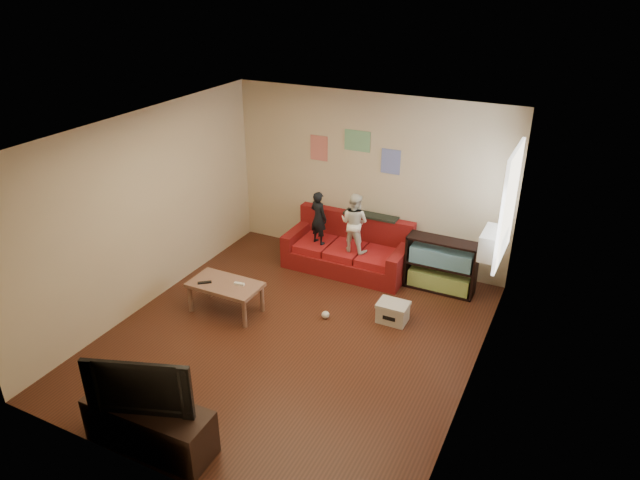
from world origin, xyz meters
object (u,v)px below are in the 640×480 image
at_px(tv_stand, 150,426).
at_px(child_a, 319,218).
at_px(child_b, 354,223).
at_px(coffee_table, 225,287).
at_px(file_box, 393,312).
at_px(television, 142,382).
at_px(sofa, 349,251).
at_px(bookshelf, 441,268).

bearing_deg(tv_stand, child_a, 90.93).
distance_m(child_a, child_b, 0.60).
bearing_deg(coffee_table, child_b, 57.01).
relative_size(file_box, tv_stand, 0.31).
height_order(coffee_table, television, television).
relative_size(child_a, coffee_table, 0.87).
relative_size(tv_stand, television, 1.28).
xyz_separation_m(sofa, bookshelf, (1.49, -0.06, 0.08)).
relative_size(child_b, file_box, 2.26).
xyz_separation_m(sofa, child_b, (0.15, -0.17, 0.58)).
distance_m(child_b, television, 4.17).
xyz_separation_m(sofa, coffee_table, (-1.00, -1.94, 0.10)).
bearing_deg(television, file_box, 46.39).
xyz_separation_m(coffee_table, tv_stand, (0.74, -2.38, -0.13)).
height_order(child_b, coffee_table, child_b).
distance_m(coffee_table, tv_stand, 2.50).
bearing_deg(bookshelf, child_a, -176.79).
distance_m(bookshelf, tv_stand, 4.60).
height_order(child_b, file_box, child_b).
xyz_separation_m(child_b, coffee_table, (-1.15, -1.77, -0.49)).
bearing_deg(sofa, child_a, -159.85).
bearing_deg(television, sofa, 67.01).
bearing_deg(child_b, television, 89.80).
bearing_deg(child_b, sofa, -42.89).
xyz_separation_m(tv_stand, television, (0.00, 0.00, 0.55)).
distance_m(coffee_table, file_box, 2.31).
bearing_deg(file_box, coffee_table, -159.98).
relative_size(sofa, file_box, 4.71).
xyz_separation_m(file_box, tv_stand, (-1.41, -3.17, 0.11)).
bearing_deg(child_a, file_box, 166.95).
bearing_deg(tv_stand, coffee_table, 105.59).
bearing_deg(bookshelf, sofa, 177.80).
bearing_deg(file_box, bookshelf, 73.06).
height_order(file_box, tv_stand, tv_stand).
bearing_deg(tv_stand, bookshelf, 65.97).
bearing_deg(tv_stand, child_b, 82.67).
distance_m(child_b, bookshelf, 1.43).
relative_size(child_b, bookshelf, 0.90).
height_order(sofa, coffee_table, sofa).
bearing_deg(tv_stand, television, -1.76).
height_order(coffee_table, file_box, coffee_table).
distance_m(sofa, file_box, 1.64).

